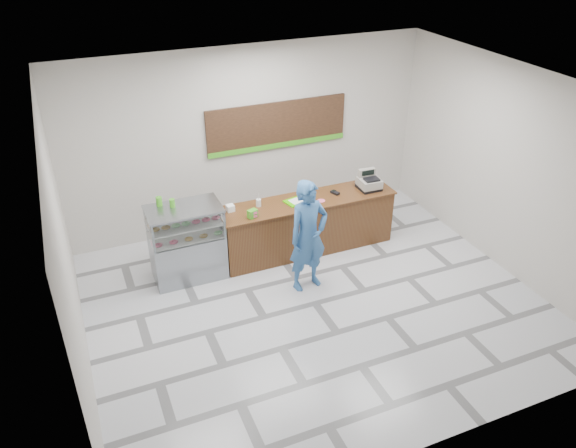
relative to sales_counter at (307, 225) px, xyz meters
name	(u,v)px	position (x,y,z in m)	size (l,w,h in m)	color
floor	(315,303)	(-0.55, -1.55, -0.52)	(7.00, 7.00, 0.00)	silver
back_wall	(250,138)	(-0.55, 1.45, 1.23)	(7.00, 7.00, 0.00)	beige
ceiling	(322,90)	(-0.55, -1.55, 2.98)	(7.00, 7.00, 0.00)	silver
sales_counter	(307,225)	(0.00, 0.00, 0.00)	(3.26, 0.76, 1.03)	brown
display_case	(187,242)	(-2.22, 0.00, 0.16)	(1.22, 0.72, 1.33)	gray
menu_board	(278,126)	(0.00, 1.41, 1.42)	(2.80, 0.06, 0.90)	black
cash_register	(369,182)	(1.22, -0.03, 0.65)	(0.40, 0.41, 0.36)	black
card_terminal	(335,193)	(0.56, 0.03, 0.53)	(0.09, 0.17, 0.04)	black
serving_tray	(297,201)	(-0.21, 0.01, 0.52)	(0.46, 0.38, 0.02)	#42D000
napkin_box	(230,208)	(-1.39, 0.14, 0.57)	(0.13, 0.13, 0.11)	white
straw_cup	(259,203)	(-0.88, 0.12, 0.58)	(0.09, 0.09, 0.13)	silver
promo_box	(253,214)	(-1.11, -0.22, 0.58)	(0.16, 0.11, 0.14)	green
donut_decal	(321,201)	(0.21, -0.13, 0.52)	(0.14, 0.14, 0.00)	#F55B87
green_cup_left	(159,201)	(-2.55, 0.23, 0.89)	(0.10, 0.10, 0.15)	green
green_cup_right	(172,203)	(-2.37, 0.11, 0.88)	(0.09, 0.09, 0.14)	green
customer	(308,236)	(-0.46, -1.04, 0.45)	(0.70, 0.46, 1.93)	#31629D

